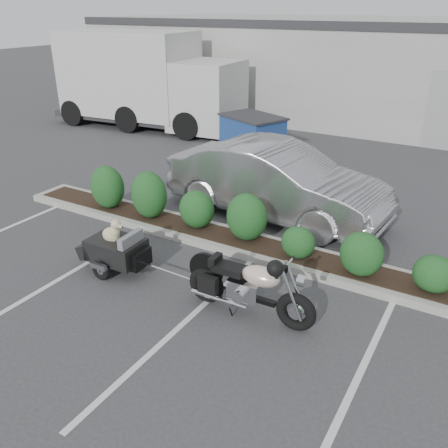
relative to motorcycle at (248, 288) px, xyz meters
The scene contains 8 objects.
ground 2.03m from the motorcycle, behind, with size 90.00×90.00×0.00m, color #38383A.
planter_kerb 2.28m from the motorcycle, 115.41° to the left, with size 12.00×1.00×0.15m, color #9E9E93.
building 17.00m from the motorcycle, 96.65° to the left, with size 26.00×10.00×4.00m, color #9EA099.
motorcycle is the anchor object (origin of this frame).
pet_trailer 2.78m from the motorcycle, behind, with size 1.77×0.99×1.06m.
sedan 4.06m from the motorcycle, 108.90° to the left, with size 1.80×5.16×1.70m, color #AEAEB6.
dumpster 8.87m from the motorcycle, 117.10° to the left, with size 2.37×2.04×1.31m.
delivery_truck 13.50m from the motorcycle, 135.18° to the left, with size 8.11×3.35×3.62m.
Camera 1 is at (4.84, -5.45, 4.55)m, focal length 38.00 mm.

